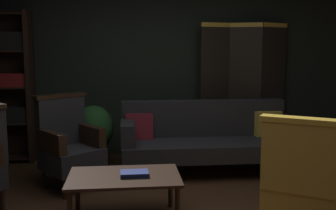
# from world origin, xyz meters

# --- Properties ---
(back_wall) EXTENTS (7.20, 0.10, 2.80)m
(back_wall) POSITION_xyz_m (0.00, 2.45, 1.40)
(back_wall) COLOR black
(back_wall) RESTS_ON ground_plane
(folding_screen) EXTENTS (1.29, 0.24, 1.90)m
(folding_screen) POSITION_xyz_m (1.25, 2.21, 0.99)
(folding_screen) COLOR black
(folding_screen) RESTS_ON ground_plane
(velvet_couch) EXTENTS (2.12, 0.78, 0.88)m
(velvet_couch) POSITION_xyz_m (0.55, 1.45, 0.45)
(velvet_couch) COLOR black
(velvet_couch) RESTS_ON ground_plane
(coffee_table) EXTENTS (1.00, 0.64, 0.42)m
(coffee_table) POSITION_xyz_m (-0.47, 0.07, 0.37)
(coffee_table) COLOR black
(coffee_table) RESTS_ON ground_plane
(armchair_gilt_accent) EXTENTS (0.80, 0.80, 1.04)m
(armchair_gilt_accent) POSITION_xyz_m (0.95, -0.45, 0.49)
(armchair_gilt_accent) COLOR gold
(armchair_gilt_accent) RESTS_ON ground_plane
(armchair_wing_right) EXTENTS (0.81, 0.81, 1.04)m
(armchair_wing_right) POSITION_xyz_m (-1.09, 1.03, 0.49)
(armchair_wing_right) COLOR black
(armchair_wing_right) RESTS_ON ground_plane
(potted_plant) EXTENTS (0.52, 0.52, 0.81)m
(potted_plant) POSITION_xyz_m (-0.87, 1.80, 0.47)
(potted_plant) COLOR brown
(potted_plant) RESTS_ON ground_plane
(book_navy_cloth) EXTENTS (0.25, 0.17, 0.04)m
(book_navy_cloth) POSITION_xyz_m (-0.38, 0.06, 0.44)
(book_navy_cloth) COLOR navy
(book_navy_cloth) RESTS_ON coffee_table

